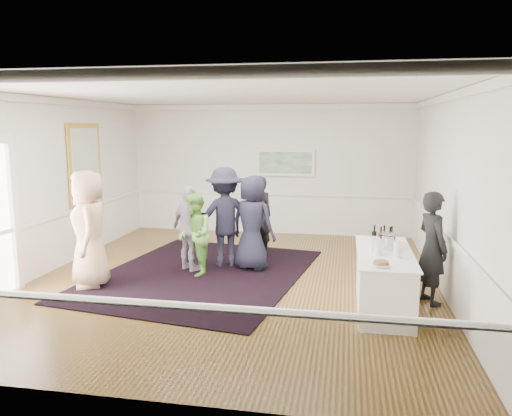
% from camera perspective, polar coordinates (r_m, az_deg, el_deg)
% --- Properties ---
extents(floor, '(8.00, 8.00, 0.00)m').
position_cam_1_polar(floor, '(8.87, -2.51, -8.18)').
color(floor, olive).
rests_on(floor, ground).
extents(ceiling, '(7.00, 8.00, 0.02)m').
position_cam_1_polar(ceiling, '(8.47, -2.67, 12.92)').
color(ceiling, white).
rests_on(ceiling, wall_back).
extents(wall_left, '(0.02, 8.00, 3.20)m').
position_cam_1_polar(wall_left, '(9.91, -22.74, 2.42)').
color(wall_left, white).
rests_on(wall_left, floor).
extents(wall_right, '(0.02, 8.00, 3.20)m').
position_cam_1_polar(wall_right, '(8.46, 21.19, 1.44)').
color(wall_right, white).
rests_on(wall_right, floor).
extents(wall_back, '(7.00, 0.02, 3.20)m').
position_cam_1_polar(wall_back, '(12.43, 1.55, 4.43)').
color(wall_back, white).
rests_on(wall_back, floor).
extents(wall_front, '(7.00, 0.02, 3.20)m').
position_cam_1_polar(wall_front, '(4.77, -13.43, -3.95)').
color(wall_front, white).
rests_on(wall_front, floor).
extents(wainscoting, '(7.00, 8.00, 1.00)m').
position_cam_1_polar(wainscoting, '(8.73, -2.54, -5.05)').
color(wainscoting, white).
rests_on(wainscoting, floor).
extents(mirror, '(0.05, 1.25, 1.85)m').
position_cam_1_polar(mirror, '(10.98, -18.91, 4.31)').
color(mirror, gold).
rests_on(mirror, wall_left).
extents(landscape_painting, '(1.44, 0.06, 0.66)m').
position_cam_1_polar(landscape_painting, '(12.31, 3.37, 5.21)').
color(landscape_painting, white).
rests_on(landscape_painting, wall_back).
extents(area_rug, '(4.10, 5.01, 0.02)m').
position_cam_1_polar(area_rug, '(9.22, -6.16, -7.48)').
color(area_rug, black).
rests_on(area_rug, floor).
extents(serving_table, '(0.80, 2.10, 0.85)m').
position_cam_1_polar(serving_table, '(7.70, 14.36, -7.90)').
color(serving_table, white).
rests_on(serving_table, floor).
extents(bartender, '(0.62, 0.74, 1.72)m').
position_cam_1_polar(bartender, '(7.99, 19.50, -4.32)').
color(bartender, black).
rests_on(bartender, floor).
extents(guest_tan, '(1.02, 1.14, 1.96)m').
position_cam_1_polar(guest_tan, '(8.74, -18.57, -2.30)').
color(guest_tan, tan).
rests_on(guest_tan, floor).
extents(guest_green, '(0.83, 0.90, 1.50)m').
position_cam_1_polar(guest_green, '(9.04, -7.00, -3.00)').
color(guest_green, '#71BB4A').
rests_on(guest_green, floor).
extents(guest_lilac, '(0.99, 0.87, 1.60)m').
position_cam_1_polar(guest_lilac, '(9.28, -7.59, -2.35)').
color(guest_lilac, '#B2A9BD').
rests_on(guest_lilac, floor).
extents(guest_dark_a, '(1.41, 1.16, 1.91)m').
position_cam_1_polar(guest_dark_a, '(9.51, -3.59, -1.07)').
color(guest_dark_a, '#1C1C2E').
rests_on(guest_dark_a, floor).
extents(guest_dark_b, '(0.73, 0.66, 1.67)m').
position_cam_1_polar(guest_dark_b, '(10.23, 0.25, -0.97)').
color(guest_dark_b, black).
rests_on(guest_dark_b, floor).
extents(guest_navy, '(1.01, 0.83, 1.78)m').
position_cam_1_polar(guest_navy, '(9.29, -0.41, -1.70)').
color(guest_navy, '#1C1C2E').
rests_on(guest_navy, floor).
extents(wine_bottles, '(0.34, 0.19, 0.31)m').
position_cam_1_polar(wine_bottles, '(8.00, 14.43, -2.98)').
color(wine_bottles, black).
rests_on(wine_bottles, serving_table).
extents(juice_pitchers, '(0.44, 0.37, 0.24)m').
position_cam_1_polar(juice_pitchers, '(7.39, 14.30, -4.28)').
color(juice_pitchers, '#77B13F').
rests_on(juice_pitchers, serving_table).
extents(ice_bucket, '(0.26, 0.26, 0.25)m').
position_cam_1_polar(ice_bucket, '(7.73, 14.80, -3.73)').
color(ice_bucket, silver).
rests_on(ice_bucket, serving_table).
extents(nut_bowl, '(0.24, 0.24, 0.08)m').
position_cam_1_polar(nut_bowl, '(6.78, 14.10, -6.22)').
color(nut_bowl, white).
rests_on(nut_bowl, serving_table).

